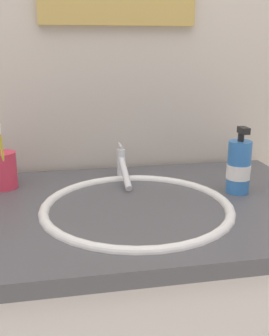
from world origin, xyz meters
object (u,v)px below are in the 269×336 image
object	(u,v)px
faucet	(123,167)
toothbrush_cup	(2,170)
toothbrush_yellow	(2,153)
soap_dispenser	(239,167)

from	to	relation	value
faucet	toothbrush_cup	bearing A→B (deg)	179.88
toothbrush_cup	toothbrush_yellow	bearing A→B (deg)	-76.69
faucet	toothbrush_cup	size ratio (longest dim) A/B	1.76
faucet	toothbrush_yellow	distance (m)	0.33
faucet	toothbrush_cup	world-z (taller)	toothbrush_cup
faucet	toothbrush_cup	distance (m)	0.33
toothbrush_yellow	soap_dispenser	world-z (taller)	toothbrush_yellow
toothbrush_cup	faucet	bearing A→B (deg)	-0.12
toothbrush_yellow	faucet	bearing A→B (deg)	6.70
toothbrush_yellow	soap_dispenser	distance (m)	0.61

